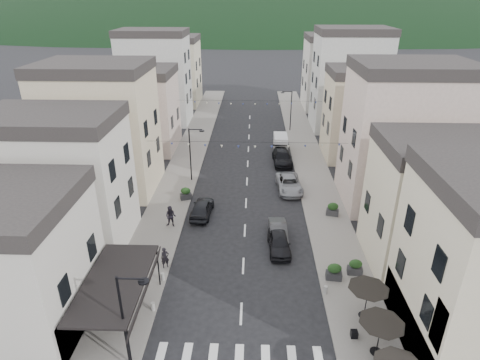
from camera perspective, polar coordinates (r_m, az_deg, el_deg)
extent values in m
cube|color=slate|center=(50.09, -7.49, 2.92)|extent=(4.00, 76.00, 0.12)
cube|color=slate|center=(49.91, 9.78, 2.68)|extent=(4.00, 76.00, 0.12)
ellipsoid|color=black|center=(314.31, 2.01, 21.66)|extent=(640.00, 360.00, 70.00)
cube|color=black|center=(25.69, -17.37, -13.62)|extent=(3.60, 7.50, 0.15)
cube|color=black|center=(25.50, -13.27, -14.84)|extent=(0.34, 7.50, 0.99)
cylinder|color=black|center=(23.85, -15.43, -22.19)|extent=(0.10, 0.10, 3.20)
cylinder|color=black|center=(28.84, -11.53, -12.10)|extent=(0.10, 0.10, 3.20)
cube|color=beige|center=(34.47, -24.22, -0.84)|extent=(10.00, 7.00, 10.00)
cube|color=#262323|center=(32.66, -25.92, 7.88)|extent=(10.20, 7.14, 1.00)
cube|color=#C6B794|center=(42.62, -19.00, 6.25)|extent=(10.00, 8.00, 12.00)
cube|color=#262323|center=(41.14, -20.29, 14.82)|extent=(10.20, 8.16, 1.00)
cube|color=#B69E93|center=(53.85, -14.58, 9.18)|extent=(10.00, 8.00, 9.50)
cube|color=#262323|center=(52.73, -15.21, 14.67)|extent=(10.20, 8.16, 1.00)
cube|color=#AFAFAA|center=(64.75, -11.89, 13.64)|extent=(10.00, 7.00, 13.00)
cube|color=#262323|center=(63.79, -12.48, 19.80)|extent=(10.20, 7.14, 1.00)
cube|color=beige|center=(76.44, -9.78, 14.74)|extent=(10.00, 9.00, 11.00)
cube|color=#262323|center=(75.63, -10.12, 19.21)|extent=(10.20, 9.18, 1.00)
cube|color=beige|center=(32.56, 27.05, -3.93)|extent=(10.00, 7.00, 9.00)
cube|color=#262323|center=(30.70, 28.86, 4.29)|extent=(10.20, 7.14, 1.00)
cube|color=#B69E93|center=(40.35, 22.10, 5.11)|extent=(10.00, 8.00, 12.50)
cube|color=#262323|center=(38.79, 23.74, 14.49)|extent=(10.20, 8.16, 1.00)
cube|color=#C6B794|center=(51.60, 17.71, 8.41)|extent=(10.00, 7.00, 10.00)
cube|color=#262323|center=(50.41, 18.55, 14.39)|extent=(10.20, 7.14, 1.00)
cube|color=#AFAFAA|center=(62.51, 15.19, 13.15)|extent=(10.00, 8.00, 13.50)
cube|color=#262323|center=(61.53, 15.98, 19.74)|extent=(10.20, 8.16, 1.00)
cube|color=beige|center=(74.23, 13.15, 14.35)|extent=(10.00, 9.00, 11.50)
cube|color=#262323|center=(73.39, 13.65, 19.14)|extent=(10.20, 9.18, 1.00)
cylinder|color=black|center=(25.12, 19.05, -20.88)|extent=(0.06, 0.06, 2.30)
cone|color=black|center=(24.37, 19.43, -19.06)|extent=(2.50, 2.50, 0.55)
cylinder|color=black|center=(25.67, 18.79, -22.11)|extent=(0.70, 0.70, 0.04)
cylinder|color=black|center=(27.05, 17.42, -16.69)|extent=(0.06, 0.06, 2.30)
cone|color=black|center=(26.35, 17.73, -14.89)|extent=(2.50, 2.50, 0.55)
cylinder|color=black|center=(27.56, 17.20, -17.91)|extent=(0.70, 0.70, 0.04)
cylinder|color=black|center=(23.29, -16.23, -18.85)|extent=(0.14, 0.14, 6.00)
cylinder|color=black|center=(21.22, -15.34, -13.38)|extent=(1.40, 0.10, 0.10)
cylinder|color=black|center=(21.14, -13.56, -13.84)|extent=(0.56, 0.56, 0.08)
cylinder|color=black|center=(43.29, -7.09, 3.51)|extent=(0.14, 0.14, 6.00)
cylinder|color=black|center=(42.21, -6.35, 7.16)|extent=(1.40, 0.10, 0.10)
cylinder|color=black|center=(42.17, -5.46, 6.97)|extent=(0.56, 0.56, 0.08)
cylinder|color=black|center=(60.12, 7.25, 9.67)|extent=(0.14, 0.14, 6.00)
cylinder|color=black|center=(59.36, 6.72, 12.39)|extent=(1.40, 0.10, 0.10)
cylinder|color=black|center=(59.35, 6.07, 12.27)|extent=(0.56, 0.56, 0.08)
cylinder|color=gray|center=(27.70, -12.26, -17.16)|extent=(0.26, 0.26, 0.60)
cylinder|color=gray|center=(29.91, -10.93, -13.34)|extent=(0.26, 0.26, 0.60)
cylinder|color=gray|center=(28.92, 12.07, -15.01)|extent=(0.26, 0.26, 0.60)
cylinder|color=black|center=(37.97, 0.95, 5.41)|extent=(19.00, 0.02, 0.02)
cone|color=beige|center=(39.15, -11.95, 5.19)|extent=(0.28, 0.28, 0.24)
cone|color=navy|center=(38.84, -9.66, 5.08)|extent=(0.28, 0.28, 0.24)
cone|color=beige|center=(38.58, -7.34, 4.97)|extent=(0.28, 0.28, 0.24)
cone|color=navy|center=(38.38, -4.99, 4.87)|extent=(0.28, 0.28, 0.24)
cone|color=beige|center=(38.24, -2.63, 4.79)|extent=(0.28, 0.28, 0.24)
cone|color=navy|center=(38.16, -0.25, 4.74)|extent=(0.28, 0.28, 0.24)
cone|color=beige|center=(38.13, 2.14, 4.70)|extent=(0.28, 0.28, 0.24)
cone|color=navy|center=(38.17, 4.52, 4.70)|extent=(0.28, 0.28, 0.24)
cone|color=beige|center=(38.26, 6.90, 4.71)|extent=(0.28, 0.28, 0.24)
cone|color=navy|center=(38.41, 9.27, 4.75)|extent=(0.28, 0.28, 0.24)
cone|color=beige|center=(38.61, 11.62, 4.79)|extent=(0.28, 0.28, 0.24)
cone|color=navy|center=(38.88, 13.93, 4.85)|extent=(0.28, 0.28, 0.24)
cylinder|color=black|center=(53.31, 1.29, 11.21)|extent=(19.00, 0.02, 0.02)
cone|color=beige|center=(54.16, -8.14, 10.99)|extent=(0.28, 0.28, 0.24)
cone|color=navy|center=(53.93, -6.44, 10.92)|extent=(0.28, 0.28, 0.24)
cone|color=beige|center=(53.74, -4.74, 10.86)|extent=(0.28, 0.28, 0.24)
cone|color=navy|center=(53.60, -3.02, 10.80)|extent=(0.28, 0.28, 0.24)
cone|color=beige|center=(53.50, -1.30, 10.75)|extent=(0.28, 0.28, 0.24)
cone|color=navy|center=(53.44, 0.42, 10.71)|extent=(0.28, 0.28, 0.24)
cone|color=beige|center=(53.42, 2.15, 10.69)|extent=(0.28, 0.28, 0.24)
cone|color=navy|center=(53.45, 3.88, 10.68)|extent=(0.28, 0.28, 0.24)
cone|color=beige|center=(53.51, 5.60, 10.69)|extent=(0.28, 0.28, 0.24)
cone|color=navy|center=(53.62, 7.33, 10.71)|extent=(0.28, 0.28, 0.24)
cone|color=beige|center=(53.77, 9.04, 10.73)|extent=(0.28, 0.28, 0.24)
cone|color=navy|center=(53.96, 10.74, 10.75)|extent=(0.28, 0.28, 0.24)
imported|color=black|center=(32.50, 5.58, -8.84)|extent=(1.87, 4.24, 1.42)
imported|color=#353538|center=(33.87, 5.45, -7.38)|extent=(1.56, 4.09, 1.33)
imported|color=gray|center=(42.04, 7.00, -0.54)|extent=(2.75, 5.40, 1.46)
imported|color=black|center=(48.65, 6.02, 3.21)|extent=(2.43, 5.41, 1.54)
imported|color=black|center=(37.27, -5.44, -3.98)|extent=(2.05, 4.49, 1.49)
cube|color=#BBBBBE|center=(53.01, 5.77, 5.24)|extent=(1.77, 4.34, 1.80)
cube|color=#BBBBBE|center=(52.19, 5.84, 6.02)|extent=(1.71, 2.90, 0.45)
cylinder|color=black|center=(51.66, 5.02, 4.04)|extent=(0.23, 0.63, 0.63)
cylinder|color=black|center=(51.74, 6.62, 4.00)|extent=(0.23, 0.63, 0.63)
cylinder|color=black|center=(54.70, 4.92, 5.26)|extent=(0.23, 0.63, 0.63)
cylinder|color=black|center=(54.77, 6.43, 5.22)|extent=(0.23, 0.63, 0.63)
imported|color=black|center=(30.77, -10.61, -10.81)|extent=(0.73, 0.63, 1.68)
imported|color=black|center=(35.59, -9.82, -5.12)|extent=(1.04, 0.87, 1.95)
cube|color=#333336|center=(27.81, -17.58, -17.83)|extent=(1.08, 0.71, 0.50)
ellipsoid|color=black|center=(27.45, -17.73, -16.98)|extent=(0.88, 0.56, 0.64)
cube|color=#2B2B2D|center=(40.27, -7.69, -2.32)|extent=(1.25, 0.96, 0.56)
ellipsoid|color=black|center=(40.00, -7.74, -1.54)|extent=(0.98, 0.62, 0.71)
cube|color=#29292B|center=(30.28, 13.18, -13.08)|extent=(1.19, 0.74, 0.57)
ellipsoid|color=black|center=(29.91, 13.30, -12.13)|extent=(1.00, 0.64, 0.73)
cube|color=#2D2D2F|center=(31.15, 16.00, -12.26)|extent=(1.12, 0.69, 0.54)
ellipsoid|color=black|center=(30.80, 16.13, -11.39)|extent=(0.94, 0.60, 0.69)
cube|color=#2E2E31|center=(38.08, 13.00, -4.49)|extent=(1.24, 0.87, 0.56)
ellipsoid|color=black|center=(37.78, 13.09, -3.68)|extent=(0.99, 0.63, 0.72)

